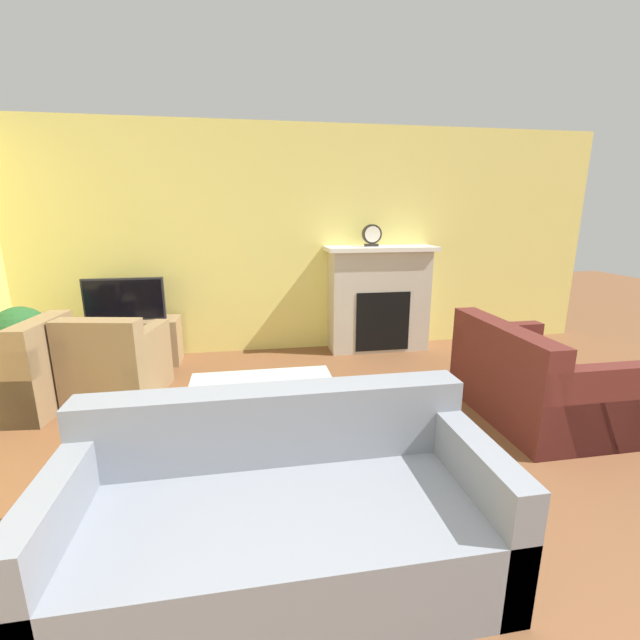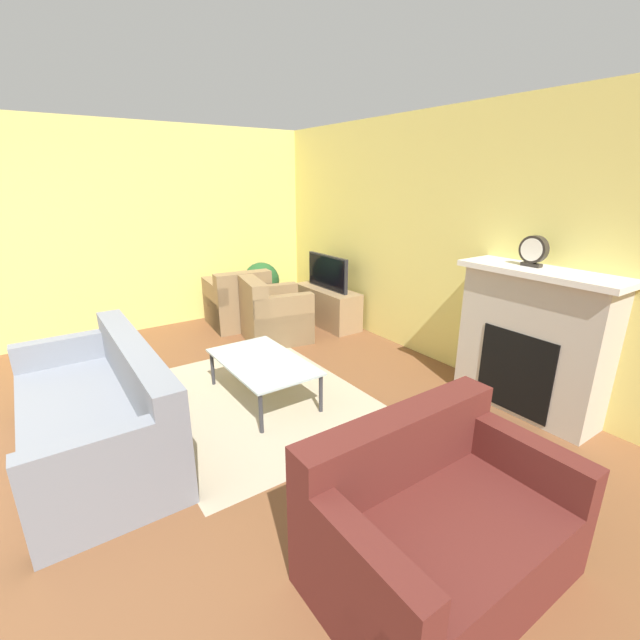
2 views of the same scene
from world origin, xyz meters
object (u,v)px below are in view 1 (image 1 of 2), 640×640
armchair_by_window (15,378)px  coffee_table (263,388)px  tv (124,299)px  mantel_clock (372,235)px  couch_sectional (282,517)px  couch_loveseat (530,384)px  armchair_accent (117,367)px  potted_plant (22,339)px

armchair_by_window → coffee_table: (2.11, -0.70, 0.05)m
tv → mantel_clock: bearing=1.7°
armchair_by_window → mantel_clock: size_ratio=3.42×
coffee_table → mantel_clock: (1.41, 1.86, 1.08)m
couch_sectional → couch_loveseat: size_ratio=1.51×
couch_loveseat → armchair_accent: (-3.54, 0.99, 0.01)m
potted_plant → mantel_clock: size_ratio=3.23×
couch_loveseat → mantel_clock: bearing=22.1°
couch_sectional → mantel_clock: 3.73m
armchair_accent → coffee_table: size_ratio=0.79×
armchair_accent → coffee_table: bearing=158.7°
armchair_by_window → potted_plant: size_ratio=1.06×
couch_sectional → armchair_by_window: bearing=135.3°
armchair_accent → potted_plant: potted_plant is taller
couch_sectional → mantel_clock: mantel_clock is taller
tv → couch_loveseat: size_ratio=0.65×
potted_plant → armchair_accent: bearing=-18.9°
couch_sectional → armchair_accent: same height
tv → couch_sectional: (1.46, -3.19, -0.47)m
armchair_by_window → coffee_table: 2.22m
tv → armchair_by_window: tv is taller
couch_sectional → coffee_table: 1.41m
tv → mantel_clock: mantel_clock is taller
couch_loveseat → potted_plant: potted_plant is taller
couch_sectional → armchair_by_window: size_ratio=2.24×
coffee_table → couch_loveseat: bearing=-4.1°
couch_loveseat → potted_plant: size_ratio=1.57×
couch_sectional → couch_loveseat: bearing=29.7°
armchair_by_window → coffee_table: size_ratio=0.78×
potted_plant → mantel_clock: bearing=11.2°
mantel_clock → armchair_by_window: bearing=-161.8°
tv → mantel_clock: (2.84, 0.08, 0.67)m
couch_sectional → armchair_accent: 2.61m
armchair_accent → mantel_clock: 3.12m
armchair_by_window → potted_plant: 0.51m
coffee_table → mantel_clock: bearing=52.8°
couch_loveseat → armchair_by_window: size_ratio=1.48×
armchair_accent → potted_plant: bearing=-7.7°
tv → armchair_accent: bearing=-82.6°
couch_loveseat → tv: bearing=62.2°
armchair_by_window → mantel_clock: 3.87m
tv → couch_loveseat: 4.17m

